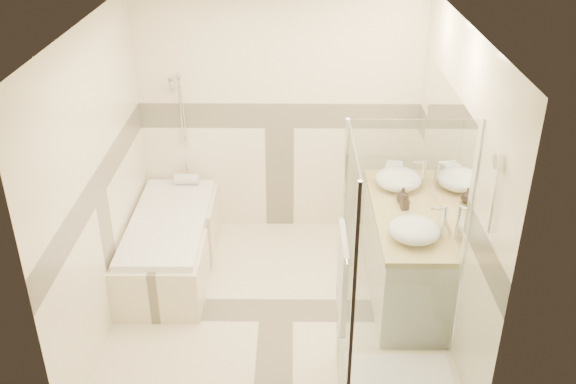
{
  "coord_description": "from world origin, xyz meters",
  "views": [
    {
      "loc": [
        0.15,
        -4.52,
        3.56
      ],
      "look_at": [
        0.1,
        0.25,
        1.05
      ],
      "focal_mm": 40.0,
      "sensor_mm": 36.0,
      "label": 1
    }
  ],
  "objects_px": {
    "vessel_sink_far": "(414,230)",
    "amenity_bottle_b": "(403,195)",
    "vessel_sink_near": "(398,179)",
    "vanity": "(403,252)",
    "bathtub": "(170,241)",
    "shower_enclosure": "(389,340)",
    "amenity_bottle_a": "(405,202)"
  },
  "relations": [
    {
      "from": "shower_enclosure",
      "to": "amenity_bottle_a",
      "type": "xyz_separation_m",
      "value": [
        0.27,
        1.29,
        0.42
      ]
    },
    {
      "from": "vessel_sink_near",
      "to": "amenity_bottle_a",
      "type": "distance_m",
      "value": 0.41
    },
    {
      "from": "amenity_bottle_a",
      "to": "amenity_bottle_b",
      "type": "relative_size",
      "value": 0.99
    },
    {
      "from": "vessel_sink_far",
      "to": "amenity_bottle_a",
      "type": "xyz_separation_m",
      "value": [
        0.0,
        0.49,
        -0.01
      ]
    },
    {
      "from": "vessel_sink_far",
      "to": "amenity_bottle_b",
      "type": "bearing_deg",
      "value": 90.0
    },
    {
      "from": "vanity",
      "to": "vessel_sink_near",
      "type": "xyz_separation_m",
      "value": [
        -0.02,
        0.43,
        0.51
      ]
    },
    {
      "from": "shower_enclosure",
      "to": "amenity_bottle_b",
      "type": "relative_size",
      "value": 13.87
    },
    {
      "from": "vessel_sink_near",
      "to": "vessel_sink_far",
      "type": "relative_size",
      "value": 1.03
    },
    {
      "from": "amenity_bottle_b",
      "to": "vessel_sink_far",
      "type": "bearing_deg",
      "value": -90.0
    },
    {
      "from": "vanity",
      "to": "vessel_sink_far",
      "type": "relative_size",
      "value": 3.9
    },
    {
      "from": "vessel_sink_near",
      "to": "amenity_bottle_b",
      "type": "relative_size",
      "value": 2.91
    },
    {
      "from": "bathtub",
      "to": "amenity_bottle_b",
      "type": "bearing_deg",
      "value": -5.62
    },
    {
      "from": "vanity",
      "to": "vessel_sink_far",
      "type": "distance_m",
      "value": 0.69
    },
    {
      "from": "vessel_sink_near",
      "to": "amenity_bottle_a",
      "type": "xyz_separation_m",
      "value": [
        0.0,
        -0.41,
        -0.01
      ]
    },
    {
      "from": "vessel_sink_near",
      "to": "vanity",
      "type": "bearing_deg",
      "value": -87.34
    },
    {
      "from": "bathtub",
      "to": "amenity_bottle_a",
      "type": "distance_m",
      "value": 2.24
    },
    {
      "from": "bathtub",
      "to": "vessel_sink_far",
      "type": "relative_size",
      "value": 4.09
    },
    {
      "from": "shower_enclosure",
      "to": "vessel_sink_far",
      "type": "bearing_deg",
      "value": 71.37
    },
    {
      "from": "vessel_sink_near",
      "to": "amenity_bottle_b",
      "type": "height_order",
      "value": "vessel_sink_near"
    },
    {
      "from": "bathtub",
      "to": "vessel_sink_near",
      "type": "bearing_deg",
      "value": 2.17
    },
    {
      "from": "vanity",
      "to": "vessel_sink_near",
      "type": "distance_m",
      "value": 0.67
    },
    {
      "from": "vanity",
      "to": "vessel_sink_far",
      "type": "height_order",
      "value": "vessel_sink_far"
    },
    {
      "from": "vessel_sink_near",
      "to": "vessel_sink_far",
      "type": "xyz_separation_m",
      "value": [
        0.0,
        -0.89,
        -0.0
      ]
    },
    {
      "from": "amenity_bottle_a",
      "to": "shower_enclosure",
      "type": "bearing_deg",
      "value": -101.89
    },
    {
      "from": "vanity",
      "to": "amenity_bottle_a",
      "type": "bearing_deg",
      "value": 129.17
    },
    {
      "from": "bathtub",
      "to": "shower_enclosure",
      "type": "height_order",
      "value": "shower_enclosure"
    },
    {
      "from": "bathtub",
      "to": "vessel_sink_near",
      "type": "relative_size",
      "value": 3.97
    },
    {
      "from": "amenity_bottle_b",
      "to": "vanity",
      "type": "bearing_deg",
      "value": -81.9
    },
    {
      "from": "vanity",
      "to": "shower_enclosure",
      "type": "height_order",
      "value": "shower_enclosure"
    },
    {
      "from": "shower_enclosure",
      "to": "amenity_bottle_a",
      "type": "bearing_deg",
      "value": 78.11
    },
    {
      "from": "vanity",
      "to": "amenity_bottle_a",
      "type": "relative_size",
      "value": 11.16
    },
    {
      "from": "vessel_sink_far",
      "to": "amenity_bottle_b",
      "type": "relative_size",
      "value": 2.82
    }
  ]
}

